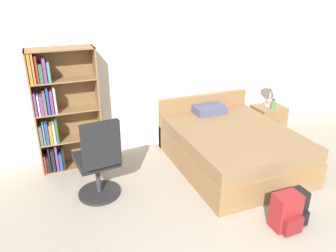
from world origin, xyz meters
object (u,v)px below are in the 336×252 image
object	(u,v)px
nightstand	(268,120)
backpack_red	(286,213)
bed	(231,146)
office_chair	(99,162)
backpack_black	(292,208)
water_bottle	(273,104)
bookshelf	(58,113)
table_lamp	(272,83)

from	to	relation	value
nightstand	backpack_red	xyz separation A→B (m)	(-1.42, -2.17, -0.05)
bed	backpack_red	size ratio (longest dim) A/B	4.68
bed	office_chair	bearing A→B (deg)	-175.64
office_chair	backpack_black	bearing A→B (deg)	-33.54
office_chair	backpack_black	size ratio (longest dim) A/B	2.81
bed	water_bottle	xyz separation A→B (m)	(1.21, 0.61, 0.30)
office_chair	backpack_red	world-z (taller)	office_chair
nightstand	backpack_black	size ratio (longest dim) A/B	1.34
bookshelf	water_bottle	size ratio (longest dim) A/B	9.59
bookshelf	table_lamp	distance (m)	3.56
backpack_black	backpack_red	size ratio (longest dim) A/B	0.93
bookshelf	nightstand	world-z (taller)	bookshelf
table_lamp	water_bottle	distance (m)	0.36
table_lamp	water_bottle	xyz separation A→B (m)	(-0.04, -0.15, -0.33)
water_bottle	backpack_red	xyz separation A→B (m)	(-1.40, -2.07, -0.39)
bed	office_chair	size ratio (longest dim) A/B	1.80
office_chair	water_bottle	bearing A→B (deg)	13.52
office_chair	nightstand	distance (m)	3.31
table_lamp	backpack_black	distance (m)	2.64
office_chair	table_lamp	xyz separation A→B (m)	(3.20, 0.91, 0.41)
backpack_red	bed	bearing A→B (deg)	82.45
table_lamp	water_bottle	world-z (taller)	table_lamp
office_chair	backpack_red	xyz separation A→B (m)	(1.77, -1.31, -0.31)
bookshelf	nightstand	xyz separation A→B (m)	(3.53, -0.11, -0.60)
bed	table_lamp	size ratio (longest dim) A/B	3.87
bookshelf	backpack_red	xyz separation A→B (m)	(2.12, -2.29, -0.65)
water_bottle	bookshelf	bearing A→B (deg)	176.42
bed	nightstand	world-z (taller)	bed
water_bottle	backpack_black	size ratio (longest dim) A/B	0.46
bed	water_bottle	distance (m)	1.38
office_chair	nightstand	size ratio (longest dim) A/B	2.10
bed	backpack_red	bearing A→B (deg)	-97.55
nightstand	backpack_black	world-z (taller)	nightstand
bookshelf	table_lamp	size ratio (longest dim) A/B	3.39
bed	bookshelf	bearing A→B (deg)	160.20
office_chair	backpack_black	world-z (taller)	office_chair
bookshelf	nightstand	distance (m)	3.59
bookshelf	office_chair	size ratio (longest dim) A/B	1.58
table_lamp	backpack_red	xyz separation A→B (m)	(-1.44, -2.22, -0.72)
bed	backpack_red	xyz separation A→B (m)	(-0.19, -1.45, -0.09)
office_chair	nightstand	bearing A→B (deg)	15.25
bookshelf	backpack_black	size ratio (longest dim) A/B	4.43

